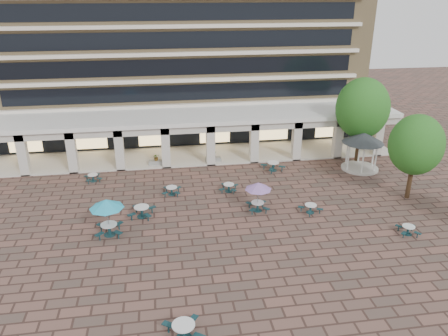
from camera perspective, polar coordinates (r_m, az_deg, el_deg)
The scene contains 18 objects.
ground at distance 30.79m, azimuth -2.80°, elevation -8.32°, with size 120.00×120.00×0.00m, color brown.
apartment_building at distance 51.93m, azimuth -6.24°, elevation 18.92°, with size 40.00×15.50×25.20m.
retail_arcade at distance 43.12m, azimuth -4.98°, elevation 5.22°, with size 42.00×6.60×4.40m.
picnic_table_2 at distance 22.50m, azimuth -5.30°, elevation -20.32°, with size 2.12×2.12×0.85m.
picnic_table_3 at distance 32.83m, azimuth 22.92°, elevation -7.39°, with size 1.59×1.59×0.64m.
picnic_table_4 at distance 30.32m, azimuth -15.10°, elevation -4.72°, with size 2.34×2.34×2.70m.
picnic_table_6 at distance 32.66m, azimuth 4.50°, elevation -2.50°, with size 2.03×2.03×2.34m.
picnic_table_7 at distance 33.64m, azimuth 11.24°, elevation -5.13°, with size 1.82×1.82×0.67m.
picnic_table_8 at distance 32.96m, azimuth -10.69°, elevation -5.51°, with size 2.15×2.15×0.83m.
picnic_table_9 at distance 36.03m, azimuth -6.85°, elevation -2.88°, with size 1.67×1.67×0.68m.
picnic_table_10 at distance 36.33m, azimuth 0.62°, elevation -2.50°, with size 1.78×1.78×0.67m.
picnic_table_12 at distance 39.91m, azimuth -16.75°, elevation -1.16°, with size 1.70×1.70×0.65m.
picnic_table_13 at distance 40.69m, azimuth 6.42°, elevation 0.33°, with size 2.22×2.22×0.82m.
gazebo at distance 41.98m, azimuth 17.68°, elevation 3.28°, with size 3.83×3.83×3.57m.
tree_east_a at distance 36.84m, azimuth 23.80°, elevation 2.78°, with size 4.16×4.16×6.93m.
tree_east_c at distance 42.86m, azimuth 17.64°, elevation 7.44°, with size 4.94×4.94×8.23m.
planter_left at distance 42.11m, azimuth -8.81°, elevation 0.90°, with size 1.50×0.64×1.17m.
planter_right at distance 42.39m, azimuth -1.44°, elevation 1.34°, with size 1.50×0.68×1.19m.
Camera 1 is at (-2.52, -26.31, 15.79)m, focal length 35.00 mm.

